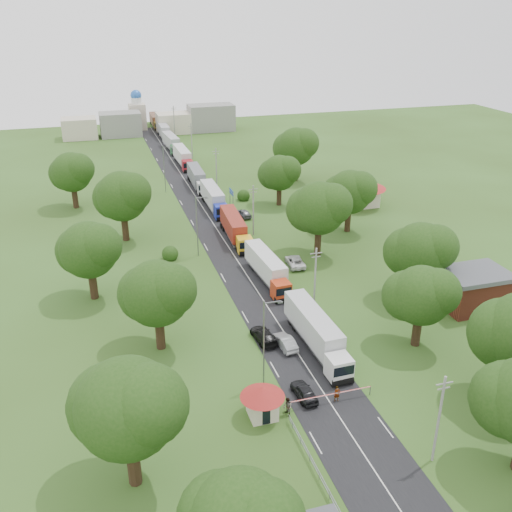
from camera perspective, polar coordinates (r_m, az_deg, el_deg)
name	(u,v)px	position (r m, az deg, el deg)	size (l,w,h in m)	color
ground	(258,293)	(79.96, 0.23, -3.69)	(260.00, 260.00, 0.00)	#2F4A18
road	(224,240)	(97.47, -3.20, 1.57)	(8.00, 200.00, 0.04)	black
boom_barrier	(318,398)	(59.29, 6.20, -13.91)	(9.22, 0.35, 1.18)	slate
guard_booth	(262,398)	(56.85, 0.65, -14.03)	(4.40, 4.40, 3.45)	beige
guard_rail	(323,487)	(51.96, 6.68, -21.92)	(0.10, 17.00, 1.70)	slate
info_sign	(231,195)	(111.28, -2.48, 6.12)	(0.12, 3.10, 4.10)	slate
pole_0	(439,418)	(53.03, 17.82, -15.19)	(1.60, 0.24, 9.00)	gray
pole_1	(315,279)	(73.66, 5.93, -2.30)	(1.60, 0.24, 9.00)	gray
pole_2	(253,210)	(98.02, -0.27, 4.67)	(1.60, 0.24, 9.00)	gray
pole_3	(216,168)	(123.92, -3.99, 8.78)	(1.60, 0.24, 9.00)	gray
pole_4	(192,140)	(150.58, -6.45, 11.43)	(1.60, 0.24, 9.00)	gray
pole_5	(174,120)	(177.65, -8.20, 13.27)	(1.60, 0.24, 9.00)	gray
lamp_0	(265,339)	(59.26, 0.93, -8.26)	(2.03, 0.22, 10.00)	slate
lamp_1	(198,223)	(89.85, -5.84, 3.29)	(2.03, 0.22, 10.00)	slate
lamp_2	(165,167)	(122.82, -9.10, 8.81)	(2.03, 0.22, 10.00)	slate
tree_2	(421,295)	(67.99, 16.14, -3.76)	(8.00, 8.00, 10.10)	#382616
tree_3	(420,250)	(78.32, 16.10, 0.54)	(8.80, 8.80, 11.07)	#382616
tree_4	(319,208)	(89.76, 6.31, 4.81)	(9.60, 9.60, 12.05)	#382616
tree_5	(349,192)	(100.44, 9.31, 6.36)	(8.80, 8.80, 11.07)	#382616
tree_6	(279,173)	(113.06, 2.33, 8.32)	(8.00, 8.00, 10.10)	#382616
tree_7	(296,146)	(129.40, 3.99, 10.88)	(9.60, 9.60, 12.05)	#382616
tree_9	(127,407)	(47.91, -12.78, -14.47)	(9.60, 9.60, 12.05)	#382616
tree_10	(157,293)	(65.40, -9.90, -3.64)	(8.80, 8.80, 11.07)	#382616
tree_11	(89,249)	(78.78, -16.40, 0.64)	(8.80, 8.80, 11.07)	#382616
tree_12	(122,196)	(97.49, -13.27, 5.87)	(9.60, 9.60, 12.05)	#382616
tree_13	(72,172)	(116.80, -17.97, 8.00)	(8.80, 8.80, 11.07)	#382616
house_brick	(473,289)	(80.46, 20.91, -3.11)	(8.60, 6.60, 5.20)	maroon
house_cream	(359,188)	(115.05, 10.29, 6.70)	(10.08, 10.08, 5.80)	beige
distant_town	(156,122)	(182.11, -9.97, 13.03)	(52.00, 8.00, 8.00)	gray
church	(137,112)	(189.12, -11.78, 13.88)	(5.00, 5.00, 12.30)	beige
truck_0	(316,332)	(67.10, 6.04, -7.55)	(2.88, 15.07, 4.17)	silver
truck_1	(267,268)	(82.36, 1.15, -1.21)	(3.09, 14.21, 3.92)	#B73415
truck_2	(235,228)	(97.05, -2.15, 2.85)	(3.17, 14.60, 4.03)	gold
truck_3	(214,198)	(112.29, -4.27, 5.80)	(2.67, 14.77, 4.09)	#1B2CA5
truck_4	(197,177)	(126.77, -5.91, 7.83)	(2.80, 14.08, 3.89)	silver
truck_5	(183,157)	(144.38, -7.33, 9.81)	(2.71, 14.77, 4.09)	maroon
truck_6	(172,143)	(160.41, -8.44, 11.16)	(3.20, 14.43, 3.98)	#256234
truck_7	(164,131)	(175.82, -9.19, 12.24)	(2.67, 14.38, 3.98)	#B6B6B6
truck_8	(155,120)	(193.15, -10.05, 13.20)	(2.56, 13.72, 3.80)	brown
car_lane_front	(304,392)	(60.21, 4.84, -13.38)	(1.69, 4.21, 1.43)	black
car_lane_mid	(285,342)	(67.74, 2.93, -8.59)	(1.53, 4.39, 1.45)	#96999E
car_lane_rear	(264,335)	(68.88, 0.76, -7.95)	(2.03, 4.98, 1.45)	black
car_verge_near	(295,262)	(87.83, 3.91, -0.56)	(2.39, 5.18, 1.44)	silver
car_verge_far	(243,213)	(107.86, -1.27, 4.29)	(1.79, 4.45, 1.52)	#505357
pedestrian_near	(337,394)	(60.03, 8.10, -13.50)	(0.64, 0.42, 1.74)	gray
pedestrian_booth	(288,407)	(57.76, 3.17, -14.86)	(0.95, 0.74, 1.96)	gray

